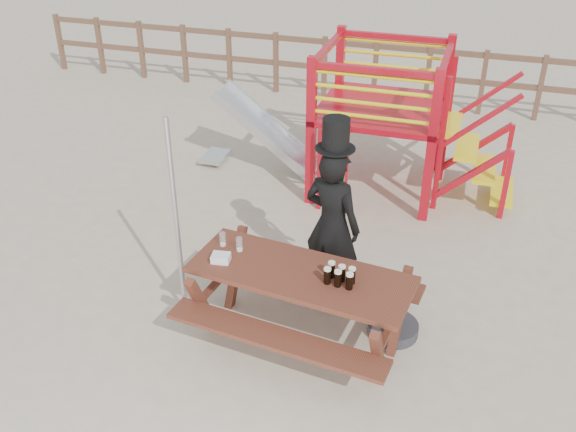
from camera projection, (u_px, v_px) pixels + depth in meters
name	position (u px, v px, depth m)	size (l,w,h in m)	color
ground	(292.00, 335.00, 6.70)	(60.00, 60.00, 0.00)	#C5B599
back_fence	(402.00, 68.00, 12.07)	(15.09, 0.09, 1.20)	brown
playground_fort	(375.00, 117.00, 9.06)	(4.71, 1.84, 2.10)	#B10B19
picnic_table	(300.00, 298.00, 6.39)	(2.34, 1.75, 0.85)	brown
man_with_hat	(332.00, 221.00, 6.84)	(0.76, 0.61, 2.13)	black
metal_pole	(177.00, 224.00, 6.43)	(0.05, 0.05, 2.29)	#B2B2B7
parasol_base	(393.00, 328.00, 6.70)	(0.53, 0.53, 0.23)	#323236
paper_bag	(221.00, 258.00, 6.37)	(0.18, 0.14, 0.08)	white
stout_pints	(340.00, 275.00, 6.03)	(0.29, 0.20, 0.17)	black
empty_glasses	(231.00, 242.00, 6.56)	(0.27, 0.11, 0.15)	silver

